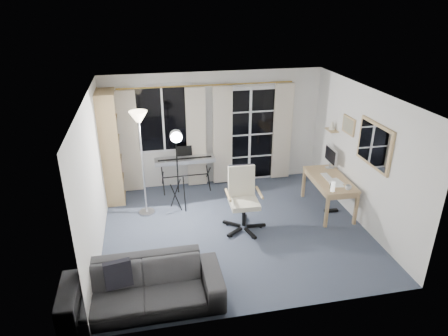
{
  "coord_description": "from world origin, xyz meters",
  "views": [
    {
      "loc": [
        -1.38,
        -5.81,
        3.83
      ],
      "look_at": [
        -0.13,
        0.35,
        1.05
      ],
      "focal_mm": 32.0,
      "sensor_mm": 36.0,
      "label": 1
    }
  ],
  "objects_px": {
    "torchiere_lamp": "(140,133)",
    "monitor": "(331,156)",
    "studio_light": "(176,146)",
    "office_chair": "(243,193)",
    "mug": "(348,187)",
    "bookshelf": "(109,148)",
    "desk": "(330,182)",
    "sofa": "(142,280)",
    "keyboard_piano": "(185,161)"
  },
  "relations": [
    {
      "from": "keyboard_piano",
      "to": "studio_light",
      "type": "bearing_deg",
      "value": -105.84
    },
    {
      "from": "mug",
      "to": "sofa",
      "type": "bearing_deg",
      "value": -158.7
    },
    {
      "from": "monitor",
      "to": "mug",
      "type": "xyz_separation_m",
      "value": [
        -0.1,
        -0.95,
        -0.2
      ]
    },
    {
      "from": "torchiere_lamp",
      "to": "desk",
      "type": "height_order",
      "value": "torchiere_lamp"
    },
    {
      "from": "bookshelf",
      "to": "office_chair",
      "type": "xyz_separation_m",
      "value": [
        2.28,
        -1.64,
        -0.38
      ]
    },
    {
      "from": "keyboard_piano",
      "to": "mug",
      "type": "distance_m",
      "value": 3.23
    },
    {
      "from": "keyboard_piano",
      "to": "studio_light",
      "type": "relative_size",
      "value": 0.75
    },
    {
      "from": "studio_light",
      "to": "mug",
      "type": "relative_size",
      "value": 15.2
    },
    {
      "from": "monitor",
      "to": "office_chair",
      "type": "bearing_deg",
      "value": -158.59
    },
    {
      "from": "torchiere_lamp",
      "to": "studio_light",
      "type": "bearing_deg",
      "value": -3.54
    },
    {
      "from": "mug",
      "to": "office_chair",
      "type": "bearing_deg",
      "value": 171.66
    },
    {
      "from": "keyboard_piano",
      "to": "desk",
      "type": "xyz_separation_m",
      "value": [
        2.55,
        -1.35,
        -0.09
      ]
    },
    {
      "from": "bookshelf",
      "to": "office_chair",
      "type": "relative_size",
      "value": 1.97
    },
    {
      "from": "torchiere_lamp",
      "to": "desk",
      "type": "xyz_separation_m",
      "value": [
        3.39,
        -0.56,
        -1.01
      ]
    },
    {
      "from": "monitor",
      "to": "sofa",
      "type": "relative_size",
      "value": 0.23
    },
    {
      "from": "keyboard_piano",
      "to": "monitor",
      "type": "distance_m",
      "value": 2.9
    },
    {
      "from": "studio_light",
      "to": "office_chair",
      "type": "relative_size",
      "value": 1.48
    },
    {
      "from": "keyboard_piano",
      "to": "desk",
      "type": "bearing_deg",
      "value": -29.04
    },
    {
      "from": "bookshelf",
      "to": "sofa",
      "type": "relative_size",
      "value": 1.05
    },
    {
      "from": "bookshelf",
      "to": "office_chair",
      "type": "height_order",
      "value": "bookshelf"
    },
    {
      "from": "keyboard_piano",
      "to": "sofa",
      "type": "bearing_deg",
      "value": -107.22
    },
    {
      "from": "desk",
      "to": "monitor",
      "type": "xyz_separation_m",
      "value": [
        0.2,
        0.45,
        0.33
      ]
    },
    {
      "from": "monitor",
      "to": "sofa",
      "type": "distance_m",
      "value": 4.4
    },
    {
      "from": "mug",
      "to": "keyboard_piano",
      "type": "bearing_deg",
      "value": 145.13
    },
    {
      "from": "torchiere_lamp",
      "to": "sofa",
      "type": "height_order",
      "value": "torchiere_lamp"
    },
    {
      "from": "desk",
      "to": "sofa",
      "type": "relative_size",
      "value": 0.6
    },
    {
      "from": "sofa",
      "to": "monitor",
      "type": "bearing_deg",
      "value": 32.26
    },
    {
      "from": "torchiere_lamp",
      "to": "studio_light",
      "type": "relative_size",
      "value": 1.2
    },
    {
      "from": "studio_light",
      "to": "desk",
      "type": "relative_size",
      "value": 1.31
    },
    {
      "from": "bookshelf",
      "to": "office_chair",
      "type": "distance_m",
      "value": 2.83
    },
    {
      "from": "torchiere_lamp",
      "to": "sofa",
      "type": "xyz_separation_m",
      "value": [
        -0.1,
        -2.45,
        -1.18
      ]
    },
    {
      "from": "torchiere_lamp",
      "to": "monitor",
      "type": "bearing_deg",
      "value": -1.71
    },
    {
      "from": "torchiere_lamp",
      "to": "mug",
      "type": "height_order",
      "value": "torchiere_lamp"
    },
    {
      "from": "sofa",
      "to": "bookshelf",
      "type": "bearing_deg",
      "value": 98.75
    },
    {
      "from": "bookshelf",
      "to": "keyboard_piano",
      "type": "distance_m",
      "value": 1.5
    },
    {
      "from": "keyboard_piano",
      "to": "monitor",
      "type": "relative_size",
      "value": 2.58
    },
    {
      "from": "desk",
      "to": "monitor",
      "type": "height_order",
      "value": "monitor"
    },
    {
      "from": "desk",
      "to": "monitor",
      "type": "bearing_deg",
      "value": 68.33
    },
    {
      "from": "monitor",
      "to": "torchiere_lamp",
      "type": "bearing_deg",
      "value": -179.75
    },
    {
      "from": "office_chair",
      "to": "mug",
      "type": "distance_m",
      "value": 1.85
    },
    {
      "from": "monitor",
      "to": "mug",
      "type": "relative_size",
      "value": 4.4
    },
    {
      "from": "torchiere_lamp",
      "to": "monitor",
      "type": "distance_m",
      "value": 3.65
    },
    {
      "from": "office_chair",
      "to": "monitor",
      "type": "xyz_separation_m",
      "value": [
        1.93,
        0.68,
        0.26
      ]
    },
    {
      "from": "desk",
      "to": "sofa",
      "type": "bearing_deg",
      "value": -149.47
    },
    {
      "from": "bookshelf",
      "to": "monitor",
      "type": "bearing_deg",
      "value": -13.64
    },
    {
      "from": "studio_light",
      "to": "desk",
      "type": "height_order",
      "value": "studio_light"
    },
    {
      "from": "mug",
      "to": "torchiere_lamp",
      "type": "bearing_deg",
      "value": 163.14
    },
    {
      "from": "bookshelf",
      "to": "desk",
      "type": "height_order",
      "value": "bookshelf"
    },
    {
      "from": "torchiere_lamp",
      "to": "monitor",
      "type": "xyz_separation_m",
      "value": [
        3.58,
        -0.11,
        -0.68
      ]
    },
    {
      "from": "sofa",
      "to": "torchiere_lamp",
      "type": "bearing_deg",
      "value": 87.47
    }
  ]
}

